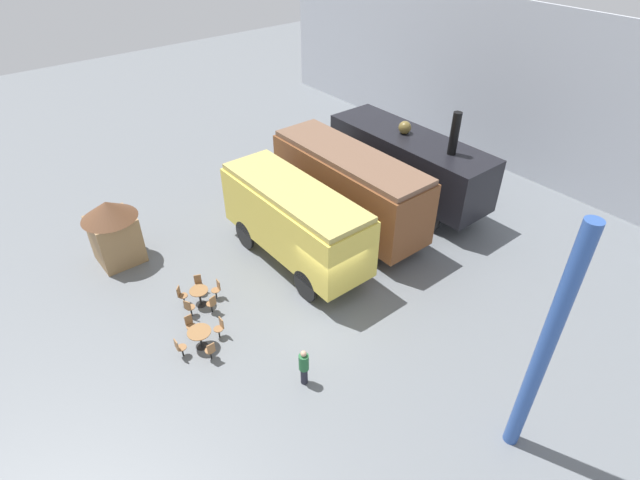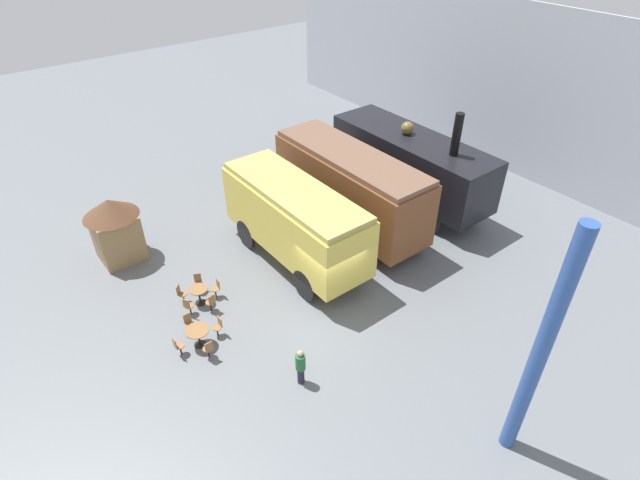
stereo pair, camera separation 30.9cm
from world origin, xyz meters
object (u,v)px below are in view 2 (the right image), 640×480
(cafe_table_near, at_px, (198,333))
(passenger_coach_wooden, at_px, (350,185))
(steam_locomotive, at_px, (411,161))
(visitor_person, at_px, (301,366))
(cafe_chair_0, at_px, (218,325))
(ticket_kiosk, at_px, (114,226))
(cafe_table_mid, at_px, (199,293))
(passenger_coach_vintage, at_px, (295,218))

(cafe_table_near, bearing_deg, passenger_coach_wooden, 105.19)
(steam_locomotive, bearing_deg, passenger_coach_wooden, -89.01)
(steam_locomotive, relative_size, visitor_person, 5.97)
(cafe_chair_0, relative_size, ticket_kiosk, 0.29)
(cafe_table_near, relative_size, cafe_table_mid, 1.14)
(passenger_coach_vintage, relative_size, visitor_person, 4.93)
(ticket_kiosk, bearing_deg, cafe_table_mid, 15.56)
(cafe_chair_0, height_order, visitor_person, visitor_person)
(cafe_table_mid, distance_m, visitor_person, 5.70)
(cafe_chair_0, xyz_separation_m, ticket_kiosk, (-6.93, -1.13, 1.16))
(steam_locomotive, xyz_separation_m, cafe_table_near, (2.60, -13.43, -1.61))
(cafe_table_mid, bearing_deg, passenger_coach_vintage, 88.95)
(steam_locomotive, relative_size, passenger_coach_wooden, 1.09)
(cafe_table_near, bearing_deg, cafe_table_mid, 152.64)
(steam_locomotive, xyz_separation_m, passenger_coach_vintage, (0.68, -7.71, 0.04))
(passenger_coach_vintage, bearing_deg, passenger_coach_wooden, 99.55)
(cafe_table_mid, distance_m, cafe_chair_0, 2.04)
(cafe_table_near, bearing_deg, ticket_kiosk, -177.29)
(visitor_person, bearing_deg, ticket_kiosk, -167.86)
(passenger_coach_wooden, height_order, cafe_chair_0, passenger_coach_wooden)
(passenger_coach_vintage, bearing_deg, cafe_chair_0, -68.50)
(cafe_chair_0, bearing_deg, passenger_coach_wooden, -162.33)
(passenger_coach_wooden, relative_size, cafe_table_mid, 11.07)
(cafe_chair_0, height_order, ticket_kiosk, ticket_kiosk)
(visitor_person, relative_size, ticket_kiosk, 0.51)
(passenger_coach_vintage, bearing_deg, steam_locomotive, 95.00)
(steam_locomotive, relative_size, ticket_kiosk, 3.03)
(cafe_table_near, distance_m, visitor_person, 4.11)
(passenger_coach_wooden, bearing_deg, visitor_person, -50.16)
(steam_locomotive, bearing_deg, passenger_coach_vintage, -85.00)
(passenger_coach_vintage, bearing_deg, cafe_table_near, -71.42)
(cafe_table_mid, xyz_separation_m, ticket_kiosk, (-4.91, -1.37, 1.11))
(steam_locomotive, height_order, cafe_table_near, steam_locomotive)
(cafe_chair_0, bearing_deg, cafe_table_mid, -95.63)
(passenger_coach_vintage, distance_m, cafe_table_mid, 4.97)
(cafe_table_mid, bearing_deg, passenger_coach_wooden, 93.59)
(passenger_coach_vintage, bearing_deg, ticket_kiosk, -129.56)
(steam_locomotive, height_order, cafe_table_mid, steam_locomotive)
(cafe_table_near, bearing_deg, steam_locomotive, 100.94)
(visitor_person, height_order, ticket_kiosk, ticket_kiosk)
(passenger_coach_wooden, bearing_deg, passenger_coach_vintage, -80.45)
(steam_locomotive, height_order, ticket_kiosk, steam_locomotive)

